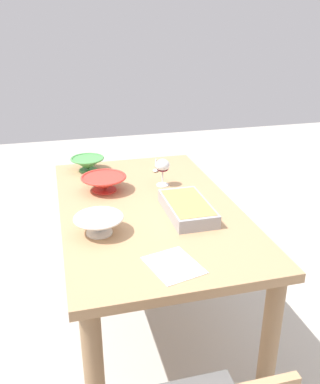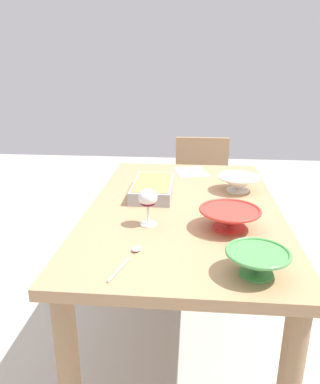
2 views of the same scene
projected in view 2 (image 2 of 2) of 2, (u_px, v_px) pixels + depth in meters
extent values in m
plane|color=#B2ADA3|center=(181.00, 343.00, 1.93)|extent=(8.00, 8.00, 0.00)
cube|color=tan|center=(184.00, 209.00, 1.69)|extent=(1.42, 0.84, 0.04)
cylinder|color=#93704E|center=(132.00, 226.00, 2.44)|extent=(0.07, 0.07, 0.73)
cylinder|color=#93704E|center=(70.00, 383.00, 1.24)|extent=(0.07, 0.07, 0.73)
cylinder|color=#93704E|center=(240.00, 230.00, 2.39)|extent=(0.07, 0.07, 0.73)
cube|color=#595959|center=(201.00, 196.00, 2.70)|extent=(0.41, 0.42, 0.02)
cube|color=tan|center=(202.00, 163.00, 2.81)|extent=(0.02, 0.40, 0.38)
cylinder|color=tan|center=(173.00, 235.00, 2.62)|extent=(0.04, 0.04, 0.46)
cylinder|color=tan|center=(228.00, 238.00, 2.59)|extent=(0.04, 0.04, 0.46)
cylinder|color=tan|center=(176.00, 215.00, 2.97)|extent=(0.04, 0.04, 0.46)
cylinder|color=tan|center=(224.00, 217.00, 2.94)|extent=(0.04, 0.04, 0.46)
cylinder|color=white|center=(148.00, 224.00, 1.47)|extent=(0.07, 0.07, 0.01)
cylinder|color=white|center=(148.00, 215.00, 1.46)|extent=(0.01, 0.01, 0.08)
ellipsoid|color=white|center=(148.00, 197.00, 1.43)|extent=(0.08, 0.08, 0.07)
ellipsoid|color=#4C0A19|center=(148.00, 202.00, 1.44)|extent=(0.07, 0.07, 0.03)
cube|color=#99999E|center=(153.00, 188.00, 1.81)|extent=(0.36, 0.19, 0.06)
cube|color=tan|center=(153.00, 184.00, 1.80)|extent=(0.32, 0.17, 0.02)
cylinder|color=white|center=(238.00, 190.00, 1.86)|extent=(0.11, 0.11, 0.01)
cone|color=white|center=(238.00, 183.00, 1.85)|extent=(0.20, 0.20, 0.07)
torus|color=white|center=(239.00, 177.00, 1.84)|extent=(0.21, 0.21, 0.01)
cylinder|color=#4C994C|center=(256.00, 274.00, 1.12)|extent=(0.10, 0.10, 0.01)
cone|color=#4C994C|center=(257.00, 263.00, 1.11)|extent=(0.19, 0.19, 0.07)
torus|color=#4C994C|center=(258.00, 253.00, 1.10)|extent=(0.20, 0.20, 0.01)
cylinder|color=red|center=(229.00, 228.00, 1.44)|extent=(0.13, 0.13, 0.01)
cone|color=red|center=(230.00, 218.00, 1.43)|extent=(0.23, 0.23, 0.07)
torus|color=red|center=(230.00, 210.00, 1.41)|extent=(0.24, 0.24, 0.01)
cylinder|color=silver|center=(118.00, 270.00, 1.14)|extent=(0.14, 0.04, 0.01)
ellipsoid|color=silver|center=(137.00, 249.00, 1.27)|extent=(0.05, 0.04, 0.01)
cube|color=white|center=(191.00, 172.00, 2.18)|extent=(0.25, 0.22, 0.00)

